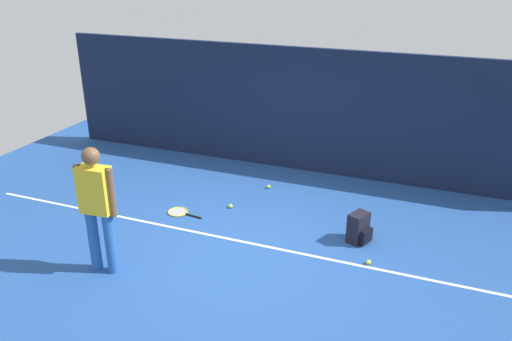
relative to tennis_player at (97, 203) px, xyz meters
name	(u,v)px	position (x,y,z in m)	size (l,w,h in m)	color
ground_plane	(246,246)	(1.48, 1.21, -0.97)	(12.00, 12.00, 0.00)	#234C93
back_fence	(308,111)	(1.48, 4.21, 0.19)	(10.00, 0.10, 2.31)	#141E38
court_line	(248,243)	(1.48, 1.29, -0.96)	(9.00, 0.05, 0.00)	white
tennis_player	(97,203)	(0.00, 0.00, 0.00)	(0.53, 0.25, 1.70)	#2659A5
tennis_racket	(179,212)	(0.11, 1.75, -0.95)	(0.63, 0.36, 0.03)	black
backpack	(359,228)	(2.93, 1.91, -0.76)	(0.36, 0.36, 0.44)	black
tennis_ball_near_player	(356,223)	(2.82, 2.37, -0.93)	(0.07, 0.07, 0.07)	#CCE033
tennis_ball_by_fence	(269,187)	(1.12, 3.14, -0.93)	(0.07, 0.07, 0.07)	#CCE033
tennis_ball_mid_court	(231,206)	(0.80, 2.20, -0.93)	(0.07, 0.07, 0.07)	#CCE033
tennis_ball_far_left	(369,262)	(3.17, 1.37, -0.93)	(0.07, 0.07, 0.07)	#CCE033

